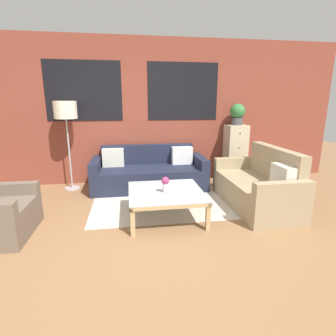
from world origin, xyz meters
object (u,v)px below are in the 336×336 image
couch_dark (149,173)px  floor_lamp (66,113)px  coffee_table (166,194)px  potted_plant (237,113)px  drawer_cabinet (235,153)px  settee_vintage (258,187)px  flower_vase (165,183)px

couch_dark → floor_lamp: bearing=175.6°
coffee_table → potted_plant: (1.69, 1.63, 1.03)m
floor_lamp → drawer_cabinet: 3.37m
settee_vintage → flower_vase: (-1.51, -0.27, 0.22)m
drawer_cabinet → couch_dark: bearing=-173.1°
floor_lamp → potted_plant: (3.26, 0.11, -0.03)m
coffee_table → floor_lamp: bearing=135.9°
drawer_cabinet → floor_lamp: bearing=-178.1°
couch_dark → potted_plant: size_ratio=5.05×
drawer_cabinet → potted_plant: size_ratio=2.74×
coffee_table → flower_vase: flower_vase is taller
drawer_cabinet → potted_plant: 0.80m
settee_vintage → couch_dark: bearing=143.3°
potted_plant → flower_vase: (-1.70, -1.70, -0.85)m
flower_vase → coffee_table: bearing=78.0°
floor_lamp → flower_vase: floor_lamp is taller
couch_dark → potted_plant: (1.81, 0.22, 1.10)m
coffee_table → floor_lamp: 2.43m
couch_dark → floor_lamp: floor_lamp is taller
couch_dark → drawer_cabinet: 1.84m
floor_lamp → potted_plant: size_ratio=3.86×
couch_dark → floor_lamp: size_ratio=1.31×
coffee_table → potted_plant: size_ratio=2.44×
potted_plant → coffee_table: bearing=-136.0°
settee_vintage → flower_vase: bearing=-169.7°
coffee_table → floor_lamp: size_ratio=0.63×
flower_vase → drawer_cabinet: bearing=44.9°
settee_vintage → floor_lamp: (-3.07, 1.32, 1.10)m
couch_dark → drawer_cabinet: drawer_cabinet is taller
floor_lamp → flower_vase: size_ratio=7.31×
couch_dark → floor_lamp: 1.85m
drawer_cabinet → flower_vase: (-1.70, -1.70, -0.05)m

